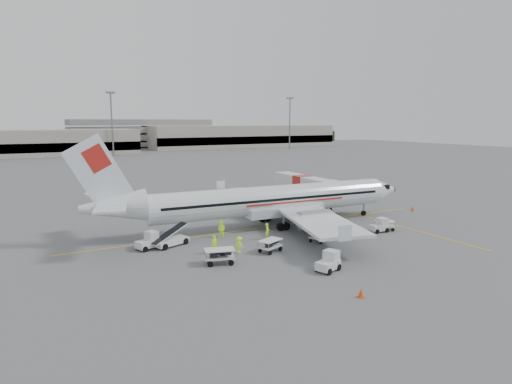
# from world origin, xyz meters

# --- Properties ---
(ground) EXTENTS (360.00, 360.00, 0.00)m
(ground) POSITION_xyz_m (0.00, 0.00, 0.00)
(ground) COLOR #56595B
(stripe_lead) EXTENTS (44.00, 0.20, 0.01)m
(stripe_lead) POSITION_xyz_m (0.00, 0.00, 0.01)
(stripe_lead) COLOR yellow
(stripe_lead) RESTS_ON ground
(stripe_cross) EXTENTS (0.20, 20.00, 0.01)m
(stripe_cross) POSITION_xyz_m (14.00, -8.00, 0.01)
(stripe_cross) COLOR yellow
(stripe_cross) RESTS_ON ground
(terminal_east) EXTENTS (90.00, 26.00, 10.00)m
(terminal_east) POSITION_xyz_m (70.00, 145.00, 5.00)
(terminal_east) COLOR gray
(terminal_east) RESTS_ON ground
(parking_garage) EXTENTS (62.00, 24.00, 14.00)m
(parking_garage) POSITION_xyz_m (25.00, 160.00, 7.00)
(parking_garage) COLOR slate
(parking_garage) RESTS_ON ground
(treeline) EXTENTS (300.00, 3.00, 6.00)m
(treeline) POSITION_xyz_m (0.00, 175.00, 3.00)
(treeline) COLOR black
(treeline) RESTS_ON ground
(mast_center) EXTENTS (3.20, 1.20, 22.00)m
(mast_center) POSITION_xyz_m (5.00, 118.00, 11.00)
(mast_center) COLOR slate
(mast_center) RESTS_ON ground
(mast_east) EXTENTS (3.20, 1.20, 22.00)m
(mast_east) POSITION_xyz_m (80.00, 118.00, 11.00)
(mast_east) COLOR slate
(mast_east) RESTS_ON ground
(aircraft) EXTENTS (40.02, 32.26, 10.55)m
(aircraft) POSITION_xyz_m (1.32, 0.10, 5.27)
(aircraft) COLOR white
(aircraft) RESTS_ON ground
(jet_bridge) EXTENTS (3.37, 16.24, 4.25)m
(jet_bridge) POSITION_xyz_m (11.57, 9.08, 2.12)
(jet_bridge) COLOR silver
(jet_bridge) RESTS_ON ground
(belt_loader) EXTENTS (4.98, 3.34, 2.53)m
(belt_loader) POSITION_xyz_m (-11.57, -2.00, 1.26)
(belt_loader) COLOR silver
(belt_loader) RESTS_ON ground
(tug_fore) EXTENTS (2.03, 1.25, 1.52)m
(tug_fore) POSITION_xyz_m (9.96, -7.70, 0.76)
(tug_fore) COLOR silver
(tug_fore) RESTS_ON ground
(tug_mid) EXTENTS (2.37, 1.83, 1.61)m
(tug_mid) POSITION_xyz_m (-2.63, -14.93, 0.81)
(tug_mid) COLOR silver
(tug_mid) RESTS_ON ground
(tug_aft) EXTENTS (2.41, 1.91, 1.63)m
(tug_aft) POSITION_xyz_m (-13.82, -2.00, 0.82)
(tug_aft) COLOR silver
(tug_aft) RESTS_ON ground
(cart_loaded_a) EXTENTS (2.82, 2.12, 1.31)m
(cart_loaded_a) POSITION_xyz_m (-9.58, -9.16, 0.65)
(cart_loaded_a) COLOR silver
(cart_loaded_a) RESTS_ON ground
(cart_loaded_b) EXTENTS (2.58, 2.08, 1.17)m
(cart_loaded_b) POSITION_xyz_m (-4.10, -8.29, 0.59)
(cart_loaded_b) COLOR silver
(cart_loaded_b) RESTS_ON ground
(cart_empty_a) EXTENTS (2.54, 2.09, 1.15)m
(cart_empty_a) POSITION_xyz_m (1.98, -7.69, 0.57)
(cart_empty_a) COLOR silver
(cart_empty_a) RESTS_ON ground
(cart_empty_b) EXTENTS (2.36, 1.93, 1.07)m
(cart_empty_b) POSITION_xyz_m (11.01, -7.54, 0.53)
(cart_empty_b) COLOR silver
(cart_empty_b) RESTS_ON ground
(cone_nose) EXTENTS (0.43, 0.43, 0.70)m
(cone_nose) POSITION_xyz_m (22.00, -1.70, 0.35)
(cone_nose) COLOR #E54404
(cone_nose) RESTS_ON ground
(cone_port) EXTENTS (0.35, 0.35, 0.57)m
(cone_port) POSITION_xyz_m (2.19, 16.37, 0.28)
(cone_port) COLOR #E54404
(cone_port) RESTS_ON ground
(cone_stbd) EXTENTS (0.42, 0.42, 0.69)m
(cone_stbd) POSITION_xyz_m (-3.90, -20.19, 0.34)
(cone_stbd) COLOR #E54404
(cone_stbd) RESTS_ON ground
(crew_a) EXTENTS (0.69, 0.73, 1.69)m
(crew_a) POSITION_xyz_m (-2.22, -4.49, 0.84)
(crew_a) COLOR #BAF422
(crew_a) RESTS_ON ground
(crew_b) EXTENTS (1.05, 1.07, 1.74)m
(crew_b) POSITION_xyz_m (-5.99, -1.50, 0.87)
(crew_b) COLOR #BAF422
(crew_b) RESTS_ON ground
(crew_c) EXTENTS (1.00, 1.18, 1.59)m
(crew_c) POSITION_xyz_m (-6.80, -7.30, 0.80)
(crew_c) COLOR #BAF422
(crew_c) RESTS_ON ground
(crew_d) EXTENTS (1.04, 0.99, 1.73)m
(crew_d) POSITION_xyz_m (-8.85, -6.35, 0.87)
(crew_d) COLOR #BAF422
(crew_d) RESTS_ON ground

